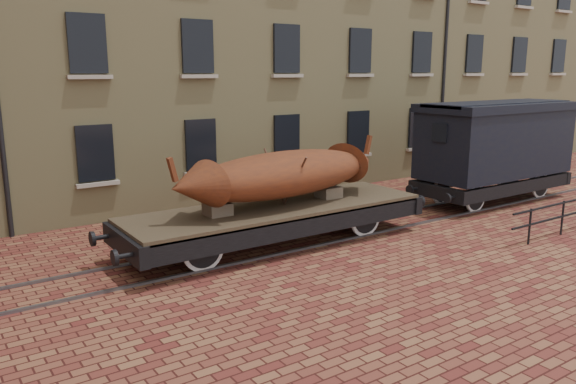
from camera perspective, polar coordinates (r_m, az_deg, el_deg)
ground at (r=16.84m, az=6.60°, el=-3.81°), size 90.00×90.00×0.00m
warehouse_cream at (r=26.15m, az=-2.86°, el=17.41°), size 40.00×10.19×14.00m
rail_track at (r=16.84m, az=6.60°, el=-3.71°), size 30.00×1.52×0.06m
flatcar_wagon at (r=15.03m, az=-1.14°, el=-2.22°), size 9.36×2.54×1.41m
iron_boat at (r=14.93m, az=-0.37°, el=1.87°), size 6.88×2.54×1.64m
goods_van at (r=21.28m, az=20.37°, el=5.00°), size 6.89×2.51×3.57m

